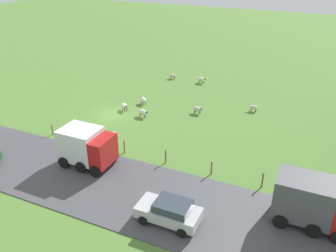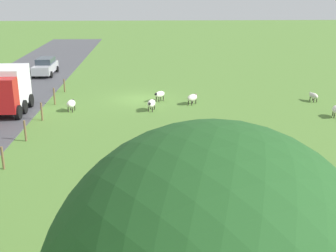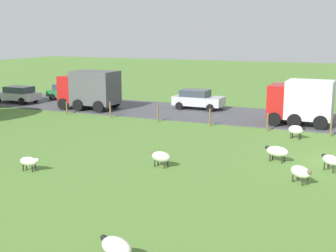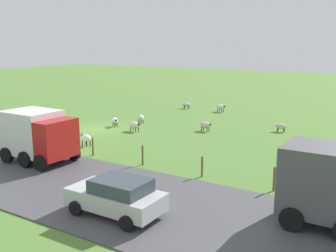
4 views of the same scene
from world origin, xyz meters
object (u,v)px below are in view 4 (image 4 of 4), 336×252
Objects in this scene: sheep_5 at (186,105)px; sheep_6 at (141,118)px; sheep_2 at (221,107)px; sheep_3 at (115,120)px; sheep_7 at (281,126)px; car_4 at (117,196)px; sheep_0 at (86,138)px; sheep_1 at (206,125)px; sheep_4 at (135,125)px; truck_0 at (39,135)px.

sheep_6 reaches higher than sheep_5.
sheep_2 reaches higher than sheep_3.
sheep_3 reaches higher than sheep_7.
sheep_3 is at bearing -140.16° from car_4.
sheep_0 reaches higher than sheep_3.
sheep_0 is 1.02× the size of sheep_7.
sheep_3 is (2.58, -7.70, 0.03)m from sheep_1.
car_4 is at bearing 15.33° from sheep_2.
sheep_6 is at bearing -21.43° from sheep_2.
sheep_2 is at bearing 158.57° from sheep_6.
sheep_2 is 0.29× the size of car_4.
sheep_1 is 5.99m from sheep_4.
sheep_7 is 20.18m from car_4.
sheep_2 is (-9.43, -2.91, 0.01)m from sheep_1.
sheep_6 is at bearing -88.96° from sheep_1.
car_4 is at bearing -3.22° from sheep_7.
sheep_1 is 1.07× the size of sheep_5.
sheep_0 reaches higher than sheep_6.
car_4 reaches higher than sheep_3.
sheep_2 is 0.28× the size of truck_0.
sheep_4 reaches higher than sheep_5.
car_4 is at bearing 68.59° from truck_0.
sheep_2 reaches higher than sheep_6.
sheep_6 is at bearing -74.90° from sheep_7.
sheep_3 is 0.26× the size of car_4.
sheep_1 is 0.89× the size of sheep_4.
sheep_5 is (0.04, -4.23, -0.08)m from sheep_2.
sheep_7 is 0.25× the size of truck_0.
sheep_1 is 11.80m from sheep_5.
sheep_1 is 0.28× the size of car_4.
sheep_6 is at bearing 157.05° from sheep_3.
sheep_6 is (-8.85, -1.54, -0.04)m from sheep_0.
sheep_2 is 1.14× the size of sheep_7.
truck_0 is (22.87, -1.83, 1.23)m from sheep_2.
sheep_4 is at bearing -178.33° from truck_0.
sheep_4 is at bearing -58.71° from sheep_7.
sheep_2 is 12.84m from sheep_4.
truck_0 is at bearing 8.20° from sheep_6.
car_4 is (20.15, -1.13, 0.44)m from sheep_7.
sheep_7 is (-5.73, 13.16, -0.08)m from sheep_3.
sheep_3 is 2.74m from sheep_4.
car_4 is (13.76, 9.37, 0.37)m from sheep_4.
sheep_0 is 0.82× the size of sheep_4.
truck_0 reaches higher than sheep_0.
sheep_4 is at bearing 179.22° from sheep_0.
car_4 is at bearing 39.84° from sheep_3.
sheep_7 is (-3.15, 5.46, -0.05)m from sheep_1.
sheep_4 is 0.31× the size of truck_0.
sheep_7 is (-3.27, 12.12, -0.06)m from sheep_6.
sheep_0 is at bearing -0.78° from sheep_4.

